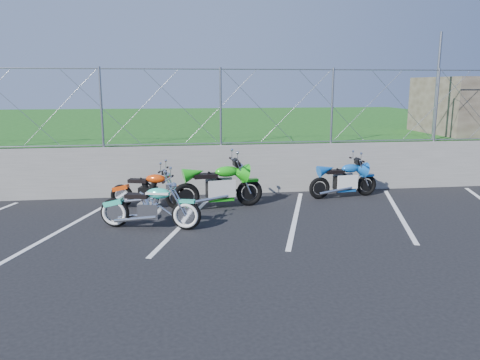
{
  "coord_description": "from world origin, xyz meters",
  "views": [
    {
      "loc": [
        -0.2,
        -8.69,
        2.85
      ],
      "look_at": [
        1.2,
        1.3,
        0.8
      ],
      "focal_mm": 35.0,
      "sensor_mm": 36.0,
      "label": 1
    }
  ],
  "objects": [
    {
      "name": "sportbike_green",
      "position": [
        0.81,
        1.98,
        0.49
      ],
      "size": [
        2.18,
        0.77,
        1.13
      ],
      "rotation": [
        0.0,
        0.0,
        0.15
      ],
      "color": "black",
      "rests_on": "ground"
    },
    {
      "name": "retaining_wall",
      "position": [
        0.0,
        3.5,
        0.65
      ],
      "size": [
        30.0,
        0.22,
        1.3
      ],
      "primitive_type": "cube",
      "color": "slate",
      "rests_on": "ground"
    },
    {
      "name": "sign_pole",
      "position": [
        7.2,
        3.9,
        2.8
      ],
      "size": [
        0.08,
        0.08,
        3.0
      ],
      "primitive_type": "cylinder",
      "color": "gray",
      "rests_on": "grass_field"
    },
    {
      "name": "ground",
      "position": [
        0.0,
        0.0,
        0.0
      ],
      "size": [
        90.0,
        90.0,
        0.0
      ],
      "primitive_type": "plane",
      "color": "black",
      "rests_on": "ground"
    },
    {
      "name": "chain_link_fence",
      "position": [
        0.0,
        3.5,
        2.3
      ],
      "size": [
        28.0,
        0.03,
        2.0
      ],
      "color": "gray",
      "rests_on": "retaining_wall"
    },
    {
      "name": "naked_orange",
      "position": [
        -0.81,
        2.17,
        0.4
      ],
      "size": [
        1.85,
        0.73,
        0.95
      ],
      "rotation": [
        0.0,
        0.0,
        -0.29
      ],
      "color": "black",
      "rests_on": "ground"
    },
    {
      "name": "grass_field",
      "position": [
        0.0,
        13.5,
        0.65
      ],
      "size": [
        30.0,
        20.0,
        1.3
      ],
      "primitive_type": "cube",
      "color": "#184E14",
      "rests_on": "ground"
    },
    {
      "name": "cruiser_turquoise",
      "position": [
        -0.71,
        0.56,
        0.42
      ],
      "size": [
        2.05,
        0.75,
        1.04
      ],
      "rotation": [
        0.0,
        0.0,
        -0.27
      ],
      "color": "black",
      "rests_on": "ground"
    },
    {
      "name": "sportbike_blue",
      "position": [
        4.1,
        2.6,
        0.42
      ],
      "size": [
        1.9,
        0.67,
        0.98
      ],
      "rotation": [
        0.0,
        0.0,
        0.13
      ],
      "color": "black",
      "rests_on": "ground"
    },
    {
      "name": "parking_lines",
      "position": [
        1.2,
        1.0,
        0.0
      ],
      "size": [
        18.29,
        4.31,
        0.01
      ],
      "color": "silver",
      "rests_on": "ground"
    }
  ]
}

